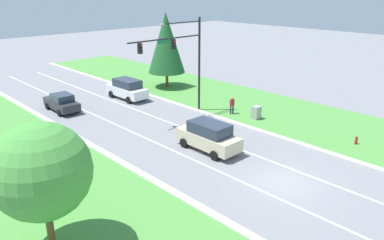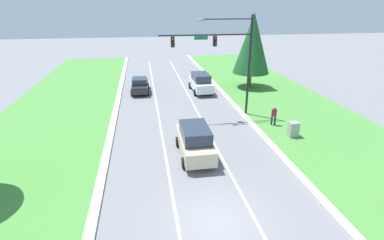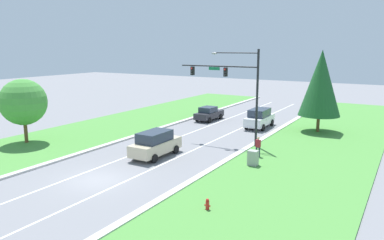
{
  "view_description": "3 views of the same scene",
  "coord_description": "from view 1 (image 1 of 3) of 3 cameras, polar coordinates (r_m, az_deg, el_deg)",
  "views": [
    {
      "loc": [
        -17.64,
        -10.43,
        10.98
      ],
      "look_at": [
        1.31,
        9.39,
        1.21
      ],
      "focal_mm": 35.0,
      "sensor_mm": 36.0,
      "label": 1
    },
    {
      "loc": [
        -2.94,
        -10.83,
        9.43
      ],
      "look_at": [
        0.52,
        9.98,
        1.11
      ],
      "focal_mm": 28.0,
      "sensor_mm": 36.0,
      "label": 2
    },
    {
      "loc": [
        17.5,
        -17.11,
        8.68
      ],
      "look_at": [
        -0.04,
        12.49,
        1.97
      ],
      "focal_mm": 35.0,
      "sensor_mm": 36.0,
      "label": 3
    }
  ],
  "objects": [
    {
      "name": "ground_plane",
      "position": [
        23.25,
        13.98,
        -9.21
      ],
      "size": [
        160.0,
        160.0,
        0.0
      ],
      "primitive_type": "plane",
      "color": "slate"
    },
    {
      "name": "curb_strip_right",
      "position": [
        27.75,
        20.37,
        -4.84
      ],
      "size": [
        0.5,
        90.0,
        0.15
      ],
      "color": "beige",
      "rests_on": "ground_plane"
    },
    {
      "name": "curb_strip_left",
      "position": [
        19.27,
        4.49,
        -14.92
      ],
      "size": [
        0.5,
        90.0,
        0.15
      ],
      "color": "beige",
      "rests_on": "ground_plane"
    },
    {
      "name": "grass_verge_right",
      "position": [
        32.3,
        24.57,
        -2.05
      ],
      "size": [
        10.0,
        90.0,
        0.08
      ],
      "color": "#4C8E3D",
      "rests_on": "ground_plane"
    },
    {
      "name": "lane_stripe_inner_left",
      "position": [
        21.91,
        11.37,
        -10.88
      ],
      "size": [
        0.14,
        81.0,
        0.01
      ],
      "color": "white",
      "rests_on": "ground_plane"
    },
    {
      "name": "lane_stripe_inner_right",
      "position": [
        24.64,
        16.27,
        -7.7
      ],
      "size": [
        0.14,
        81.0,
        0.01
      ],
      "color": "white",
      "rests_on": "ground_plane"
    },
    {
      "name": "traffic_signal_mast",
      "position": [
        32.51,
        -1.56,
        10.15
      ],
      "size": [
        7.72,
        0.41,
        8.53
      ],
      "color": "black",
      "rests_on": "ground_plane"
    },
    {
      "name": "champagne_suv",
      "position": [
        26.44,
        2.53,
        -2.45
      ],
      "size": [
        2.12,
        4.87,
        2.08
      ],
      "rotation": [
        0.0,
        0.0,
        0.0
      ],
      "color": "beige",
      "rests_on": "ground_plane"
    },
    {
      "name": "white_suv",
      "position": [
        39.29,
        -9.87,
        4.71
      ],
      "size": [
        2.16,
        5.01,
        2.08
      ],
      "rotation": [
        0.0,
        0.0,
        0.02
      ],
      "color": "white",
      "rests_on": "ground_plane"
    },
    {
      "name": "charcoal_sedan",
      "position": [
        36.94,
        -19.23,
        2.54
      ],
      "size": [
        2.05,
        4.5,
        1.67
      ],
      "rotation": [
        0.0,
        0.0,
        -0.03
      ],
      "color": "#28282D",
      "rests_on": "ground_plane"
    },
    {
      "name": "utility_cabinet",
      "position": [
        33.15,
        9.77,
        1.07
      ],
      "size": [
        0.7,
        0.6,
        1.2
      ],
      "color": "#9E9E99",
      "rests_on": "ground_plane"
    },
    {
      "name": "pedestrian",
      "position": [
        34.04,
        6.11,
        2.34
      ],
      "size": [
        0.42,
        0.31,
        1.69
      ],
      "rotation": [
        0.0,
        0.0,
        2.89
      ],
      "color": "#232842",
      "rests_on": "ground_plane"
    },
    {
      "name": "fire_hydrant",
      "position": [
        30.02,
        23.74,
        -2.89
      ],
      "size": [
        0.34,
        0.2,
        0.7
      ],
      "color": "red",
      "rests_on": "ground_plane"
    },
    {
      "name": "conifer_near_right_tree",
      "position": [
        42.7,
        -3.96,
        11.66
      ],
      "size": [
        4.17,
        4.17,
        8.45
      ],
      "color": "brown",
      "rests_on": "ground_plane"
    },
    {
      "name": "oak_near_left_tree",
      "position": [
        16.74,
        -21.94,
        -7.28
      ],
      "size": [
        4.18,
        4.18,
        5.91
      ],
      "color": "brown",
      "rests_on": "ground_plane"
    }
  ]
}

